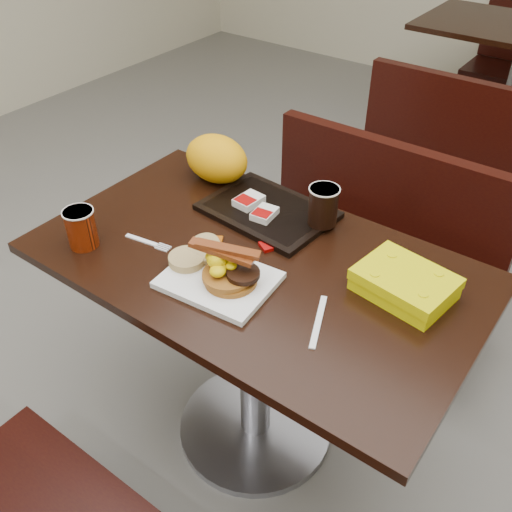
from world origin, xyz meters
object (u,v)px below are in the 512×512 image
Objects in this scene: clamshell at (405,284)px; paper_bag at (217,159)px; bench_far_s at (471,137)px; fork at (142,240)px; hashbrown_sleeve_right at (265,214)px; platter at (219,280)px; knife at (318,321)px; bench_near_n at (362,249)px; coffee_cup_far at (323,206)px; coffee_cup_near at (81,228)px; pancake_stack at (231,277)px; table_near at (255,355)px; tray at (268,211)px; hashbrown_sleeve_left at (249,201)px.

paper_bag reaches higher than clamshell.
clamshell reaches higher than bench_far_s.
fork is 0.36m from hashbrown_sleeve_right.
platter is 1.89× the size of fork.
bench_far_s is 2.06m from knife.
coffee_cup_far is at bearing -82.05° from bench_near_n.
coffee_cup_near is 0.67m from coffee_cup_far.
pancake_stack reaches higher than knife.
paper_bag reaches higher than table_near.
fork is 0.67× the size of paper_bag.
paper_bag is at bearing 82.18° from coffee_cup_near.
tray is 4.76× the size of hashbrown_sleeve_right.
knife is 0.52m from hashbrown_sleeve_left.
coffee_cup_near reaches higher than clamshell.
coffee_cup_far is 0.34m from clamshell.
fork is 0.52m from coffee_cup_far.
coffee_cup_near is 0.54m from tray.
paper_bag reaches higher than pancake_stack.
hashbrown_sleeve_left is at bearing 119.69° from pancake_stack.
paper_bag is at bearing -102.20° from bench_far_s.
bench_near_n is 8.81× the size of coffee_cup_far.
clamshell reaches higher than hashbrown_sleeve_right.
table_near is 4.37× the size of platter.
bench_far_s is (0.00, 1.90, -0.02)m from table_near.
clamshell is at bearing -3.28° from hashbrown_sleeve_left.
coffee_cup_far is at bearing 19.68° from hashbrown_sleeve_right.
hashbrown_sleeve_left is at bearing 154.43° from hashbrown_sleeve_right.
bench_far_s is at bearing 84.30° from platter.
bench_near_n is 1.20m from bench_far_s.
tray is (-0.36, 0.31, 0.01)m from knife.
tray is 3.27× the size of coffee_cup_far.
coffee_cup_near reaches higher than hashbrown_sleeve_left.
coffee_cup_near reaches higher than tray.
hashbrown_sleeve_left reaches higher than bench_near_n.
bench_far_s is at bearing 110.16° from clamshell.
table_near is 9.00× the size of pancake_stack.
coffee_cup_far reaches higher than knife.
knife is at bearing -31.34° from paper_bag.
bench_far_s is 6.88× the size of fork.
tray is 0.05m from hashbrown_sleeve_right.
table_near is at bearing -68.05° from hashbrown_sleeve_right.
hashbrown_sleeve_left is 0.21m from paper_bag.
table_near is 1.20× the size of bench_near_n.
pancake_stack reaches higher than hashbrown_sleeve_left.
coffee_cup_near is at bearing -171.75° from platter.
tray is (-0.08, 0.33, 0.00)m from platter.
pancake_stack is (0.02, -0.82, 0.42)m from bench_near_n.
pancake_stack is 1.18× the size of coffee_cup_far.
clamshell is at bearing -21.73° from coffee_cup_far.
coffee_cup_far reaches higher than tray.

